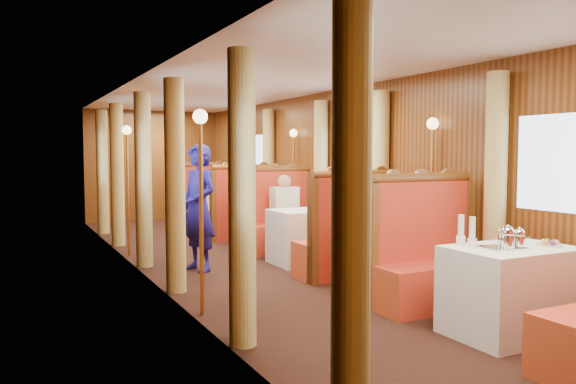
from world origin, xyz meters
TOP-DOWN VIEW (x-y plane):
  - floor at (0.00, 0.00)m, footprint 3.00×12.00m
  - ceiling at (0.00, 0.00)m, footprint 3.00×12.00m
  - wall_far at (0.00, 6.00)m, footprint 3.00×0.01m
  - wall_left at (-1.50, 0.00)m, footprint 0.01×12.00m
  - wall_right at (1.50, 0.00)m, footprint 0.01×12.00m
  - doorway_far at (0.00, 5.97)m, footprint 0.80×0.04m
  - table_near at (0.75, -3.50)m, footprint 1.05×0.72m
  - banquette_near_aft at (0.75, -2.49)m, footprint 1.30×0.55m
  - table_mid at (0.75, 0.00)m, footprint 1.05×0.72m
  - banquette_mid_fwd at (0.75, -1.01)m, footprint 1.30×0.55m
  - banquette_mid_aft at (0.75, 1.01)m, footprint 1.30×0.55m
  - table_far at (0.75, 3.50)m, footprint 1.05×0.72m
  - banquette_far_fwd at (0.75, 2.49)m, footprint 1.30×0.55m
  - banquette_far_aft at (0.75, 4.51)m, footprint 1.30×0.55m
  - tea_tray at (0.62, -3.51)m, footprint 0.38×0.32m
  - teapot_left at (0.60, -3.58)m, footprint 0.22×0.19m
  - teapot_right at (0.73, -3.59)m, footprint 0.19×0.16m
  - teapot_back at (0.69, -3.46)m, footprint 0.19×0.17m
  - fruit_plate at (1.06, -3.62)m, footprint 0.21×0.21m
  - cup_inboard at (0.39, -3.40)m, footprint 0.08×0.08m
  - cup_outboard at (0.42, -3.24)m, footprint 0.08×0.08m
  - rose_vase_mid at (0.76, 0.03)m, footprint 0.06×0.06m
  - rose_vase_far at (0.72, 3.51)m, footprint 0.06×0.06m
  - window_left_near at (-1.49, -3.50)m, footprint 0.01×1.20m
  - curtain_left_near_a at (-1.38, -4.28)m, footprint 0.22×0.22m
  - curtain_left_near_b at (-1.38, -2.72)m, footprint 0.22×0.22m
  - window_right_near at (1.49, -3.50)m, footprint 0.01×1.20m
  - curtain_right_near_b at (1.38, -2.72)m, footprint 0.22×0.22m
  - window_left_mid at (-1.49, 0.00)m, footprint 0.01×1.20m
  - curtain_left_mid_a at (-1.38, -0.78)m, footprint 0.22×0.22m
  - curtain_left_mid_b at (-1.38, 0.78)m, footprint 0.22×0.22m
  - window_right_mid at (1.49, 0.00)m, footprint 0.01×1.20m
  - curtain_right_mid_a at (1.38, -0.78)m, footprint 0.22×0.22m
  - curtain_right_mid_b at (1.38, 0.78)m, footprint 0.22×0.22m
  - window_left_far at (-1.49, 3.50)m, footprint 0.01×1.20m
  - curtain_left_far_a at (-1.38, 2.72)m, footprint 0.22×0.22m
  - curtain_left_far_b at (-1.38, 4.28)m, footprint 0.22×0.22m
  - window_right_far at (1.49, 3.50)m, footprint 0.01×1.20m
  - curtain_right_far_a at (1.38, 2.72)m, footprint 0.22×0.22m
  - curtain_right_far_b at (1.38, 4.28)m, footprint 0.22×0.22m
  - sconce_left_fore at (-1.40, -1.75)m, footprint 0.14×0.14m
  - sconce_right_fore at (1.40, -1.75)m, footprint 0.14×0.14m
  - sconce_left_aft at (-1.40, 1.75)m, footprint 0.14×0.14m
  - sconce_right_aft at (1.40, 1.75)m, footprint 0.14×0.14m
  - steward at (-0.80, 0.19)m, footprint 0.57×0.70m
  - passenger at (0.75, 0.77)m, footprint 0.40×0.44m

SIDE VIEW (x-z plane):
  - floor at x=0.00m, z-range -0.01..0.01m
  - table_near at x=0.75m, z-range 0.00..0.75m
  - table_mid at x=0.75m, z-range 0.00..0.75m
  - table_far at x=0.75m, z-range 0.00..0.75m
  - banquette_near_aft at x=0.75m, z-range -0.25..1.09m
  - banquette_mid_fwd at x=0.75m, z-range -0.25..1.09m
  - banquette_mid_aft at x=0.75m, z-range -0.25..1.09m
  - banquette_far_fwd at x=0.75m, z-range -0.25..1.09m
  - banquette_far_aft at x=0.75m, z-range -0.25..1.09m
  - passenger at x=0.75m, z-range 0.36..1.12m
  - tea_tray at x=0.62m, z-range 0.75..0.76m
  - fruit_plate at x=1.06m, z-range 0.74..0.80m
  - teapot_back at x=0.69m, z-range 0.75..0.87m
  - teapot_right at x=0.73m, z-range 0.75..0.88m
  - teapot_left at x=0.60m, z-range 0.75..0.90m
  - steward at x=-0.80m, z-range 0.00..1.66m
  - cup_inboard at x=0.39m, z-range 0.72..0.99m
  - cup_outboard at x=0.42m, z-range 0.72..0.99m
  - rose_vase_mid at x=0.76m, z-range 0.75..1.11m
  - rose_vase_far at x=0.72m, z-range 0.75..1.11m
  - doorway_far at x=0.00m, z-range 0.00..2.00m
  - curtain_left_near_a at x=-1.38m, z-range 0.00..2.35m
  - curtain_left_near_b at x=-1.38m, z-range 0.00..2.35m
  - curtain_right_near_b at x=1.38m, z-range 0.00..2.35m
  - curtain_left_mid_a at x=-1.38m, z-range 0.00..2.35m
  - curtain_left_mid_b at x=-1.38m, z-range 0.00..2.35m
  - curtain_right_mid_a at x=1.38m, z-range 0.00..2.35m
  - curtain_right_mid_b at x=1.38m, z-range 0.00..2.35m
  - curtain_left_far_a at x=-1.38m, z-range 0.00..2.35m
  - curtain_left_far_b at x=-1.38m, z-range 0.00..2.35m
  - curtain_right_far_a at x=1.38m, z-range 0.00..2.35m
  - curtain_right_far_b at x=1.38m, z-range 0.00..2.35m
  - wall_far at x=0.00m, z-range 0.00..2.50m
  - wall_left at x=-1.50m, z-range 0.00..2.50m
  - wall_right at x=1.50m, z-range 0.00..2.50m
  - sconce_left_fore at x=-1.40m, z-range 0.41..2.36m
  - sconce_right_fore at x=1.40m, z-range 0.41..2.36m
  - sconce_left_aft at x=-1.40m, z-range 0.41..2.36m
  - sconce_right_aft at x=1.40m, z-range 0.41..2.36m
  - window_left_near at x=-1.49m, z-range 1.00..1.90m
  - window_right_near at x=1.49m, z-range 1.00..1.90m
  - window_left_mid at x=-1.49m, z-range 1.00..1.90m
  - window_right_mid at x=1.49m, z-range 1.00..1.90m
  - window_left_far at x=-1.49m, z-range 1.00..1.90m
  - window_right_far at x=1.49m, z-range 1.00..1.90m
  - ceiling at x=0.00m, z-range 2.49..2.51m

